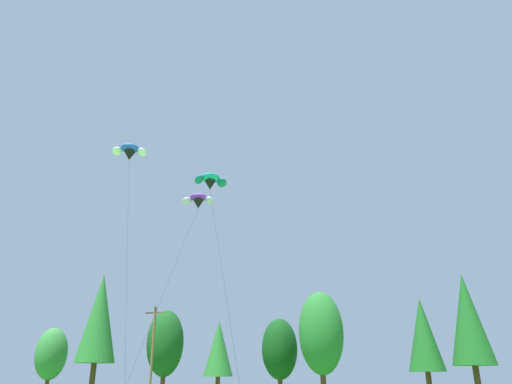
{
  "coord_description": "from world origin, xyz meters",
  "views": [
    {
      "loc": [
        10.69,
        -3.7,
        2.27
      ],
      "look_at": [
        2.97,
        22.27,
        12.69
      ],
      "focal_mm": 33.77,
      "sensor_mm": 36.0,
      "label": 1
    }
  ],
  "objects_px": {
    "utility_pole": "(153,350)",
    "parafoil_kite_mid_teal": "(210,181)",
    "parafoil_kite_high_blue_white": "(130,152)",
    "parafoil_kite_far_purple": "(198,201)"
  },
  "relations": [
    {
      "from": "utility_pole",
      "to": "parafoil_kite_mid_teal",
      "type": "bearing_deg",
      "value": -51.73
    },
    {
      "from": "parafoil_kite_mid_teal",
      "to": "utility_pole",
      "type": "bearing_deg",
      "value": 128.27
    },
    {
      "from": "utility_pole",
      "to": "parafoil_kite_high_blue_white",
      "type": "relative_size",
      "value": 0.37
    },
    {
      "from": "utility_pole",
      "to": "parafoil_kite_far_purple",
      "type": "bearing_deg",
      "value": -49.82
    },
    {
      "from": "parafoil_kite_high_blue_white",
      "to": "parafoil_kite_far_purple",
      "type": "distance_m",
      "value": 15.33
    },
    {
      "from": "parafoil_kite_mid_teal",
      "to": "parafoil_kite_far_purple",
      "type": "bearing_deg",
      "value": 123.16
    },
    {
      "from": "parafoil_kite_far_purple",
      "to": "parafoil_kite_high_blue_white",
      "type": "bearing_deg",
      "value": 151.7
    },
    {
      "from": "parafoil_kite_high_blue_white",
      "to": "parafoil_kite_far_purple",
      "type": "relative_size",
      "value": 1.59
    },
    {
      "from": "parafoil_kite_mid_teal",
      "to": "parafoil_kite_far_purple",
      "type": "height_order",
      "value": "parafoil_kite_far_purple"
    },
    {
      "from": "utility_pole",
      "to": "parafoil_kite_mid_teal",
      "type": "relative_size",
      "value": 0.59
    }
  ]
}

